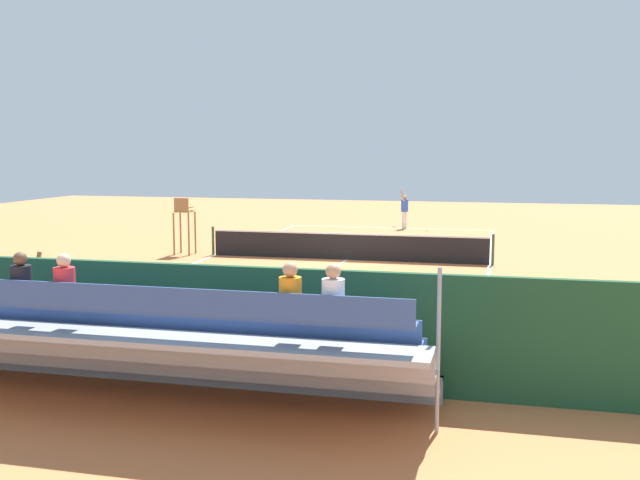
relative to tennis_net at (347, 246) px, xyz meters
name	(u,v)px	position (x,y,z in m)	size (l,w,h in m)	color
ground_plane	(346,260)	(0.00, 0.00, -0.50)	(60.00, 60.00, 0.00)	#D17542
court_line_markings	(347,260)	(0.00, -0.04, -0.50)	(10.10, 22.20, 0.01)	white
tennis_net	(347,246)	(0.00, 0.00, 0.00)	(10.30, 0.10, 1.07)	black
backdrop_wall	(183,321)	(0.00, 14.00, 0.50)	(18.00, 0.16, 2.00)	#1E4C2D
bleacher_stand	(155,345)	(-0.16, 15.37, 0.45)	(9.06, 2.40, 2.48)	#9EA0A5
umpire_chair	(184,220)	(6.20, 0.15, 0.81)	(0.67, 0.67, 2.14)	olive
courtside_bench	(294,341)	(-1.79, 13.27, 0.06)	(1.80, 0.40, 0.93)	#234C2D
equipment_bag	(217,359)	(-0.39, 13.40, -0.32)	(0.90, 0.36, 0.36)	black
tennis_player	(405,208)	(-0.70, -10.79, 0.51)	(0.47, 0.56, 1.93)	white
tennis_racket	(391,227)	(0.07, -11.49, -0.49)	(0.53, 0.50, 0.03)	black
tennis_ball_near	(427,231)	(-1.91, -9.79, -0.47)	(0.07, 0.07, 0.07)	#CCDB33
line_judge	(31,297)	(3.76, 12.90, 0.51)	(0.39, 0.54, 1.93)	#232328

